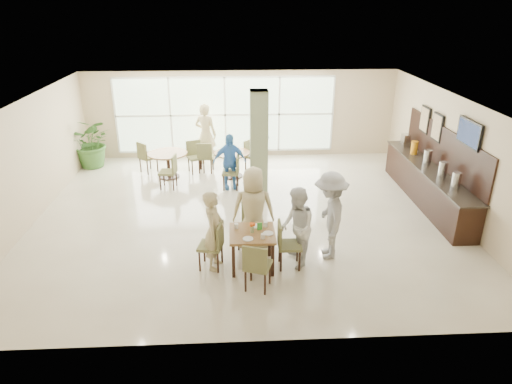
{
  "coord_description": "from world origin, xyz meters",
  "views": [
    {
      "loc": [
        -0.26,
        -10.07,
        4.91
      ],
      "look_at": [
        0.2,
        -1.2,
        1.1
      ],
      "focal_mm": 32.0,
      "sensor_mm": 36.0,
      "label": 1
    }
  ],
  "objects_px": {
    "adult_b": "(261,152)",
    "buffet_counter": "(428,182)",
    "teen_standing": "(330,216)",
    "round_table_left": "(168,158)",
    "teen_far": "(253,210)",
    "round_table_right": "(232,158)",
    "teen_right": "(297,228)",
    "adult_standing": "(206,134)",
    "teen_left": "(214,230)",
    "adult_a": "(229,162)",
    "potted_plant": "(92,142)",
    "main_table": "(252,237)"
  },
  "relations": [
    {
      "from": "teen_standing",
      "to": "teen_right",
      "type": "bearing_deg",
      "value": -63.71
    },
    {
      "from": "buffet_counter",
      "to": "adult_a",
      "type": "height_order",
      "value": "buffet_counter"
    },
    {
      "from": "teen_left",
      "to": "adult_standing",
      "type": "distance_m",
      "value": 6.09
    },
    {
      "from": "main_table",
      "to": "adult_a",
      "type": "relative_size",
      "value": 0.56
    },
    {
      "from": "main_table",
      "to": "round_table_right",
      "type": "distance_m",
      "value": 4.96
    },
    {
      "from": "main_table",
      "to": "teen_left",
      "type": "distance_m",
      "value": 0.75
    },
    {
      "from": "round_table_left",
      "to": "adult_a",
      "type": "xyz_separation_m",
      "value": [
        1.79,
        -0.94,
        0.19
      ]
    },
    {
      "from": "buffet_counter",
      "to": "teen_right",
      "type": "bearing_deg",
      "value": -143.17
    },
    {
      "from": "potted_plant",
      "to": "adult_b",
      "type": "bearing_deg",
      "value": -12.82
    },
    {
      "from": "teen_far",
      "to": "buffet_counter",
      "type": "bearing_deg",
      "value": -152.36
    },
    {
      "from": "teen_standing",
      "to": "adult_standing",
      "type": "xyz_separation_m",
      "value": [
        -2.74,
        5.78,
        0.06
      ]
    },
    {
      "from": "adult_standing",
      "to": "round_table_right",
      "type": "bearing_deg",
      "value": 146.98
    },
    {
      "from": "teen_left",
      "to": "round_table_left",
      "type": "bearing_deg",
      "value": 26.82
    },
    {
      "from": "main_table",
      "to": "adult_standing",
      "type": "bearing_deg",
      "value": 100.93
    },
    {
      "from": "teen_left",
      "to": "teen_far",
      "type": "distance_m",
      "value": 1.04
    },
    {
      "from": "teen_left",
      "to": "teen_standing",
      "type": "distance_m",
      "value": 2.31
    },
    {
      "from": "teen_right",
      "to": "main_table",
      "type": "bearing_deg",
      "value": -92.29
    },
    {
      "from": "teen_far",
      "to": "adult_standing",
      "type": "xyz_separation_m",
      "value": [
        -1.23,
        5.4,
        0.07
      ]
    },
    {
      "from": "round_table_right",
      "to": "adult_a",
      "type": "height_order",
      "value": "adult_a"
    },
    {
      "from": "buffet_counter",
      "to": "adult_standing",
      "type": "height_order",
      "value": "buffet_counter"
    },
    {
      "from": "teen_far",
      "to": "round_table_left",
      "type": "bearing_deg",
      "value": -59.39
    },
    {
      "from": "potted_plant",
      "to": "adult_b",
      "type": "height_order",
      "value": "same"
    },
    {
      "from": "teen_standing",
      "to": "adult_standing",
      "type": "height_order",
      "value": "adult_standing"
    },
    {
      "from": "round_table_left",
      "to": "teen_right",
      "type": "height_order",
      "value": "teen_right"
    },
    {
      "from": "round_table_left",
      "to": "round_table_right",
      "type": "relative_size",
      "value": 1.1
    },
    {
      "from": "round_table_right",
      "to": "adult_standing",
      "type": "height_order",
      "value": "adult_standing"
    },
    {
      "from": "teen_far",
      "to": "main_table",
      "type": "bearing_deg",
      "value": 87.8
    },
    {
      "from": "round_table_left",
      "to": "round_table_right",
      "type": "height_order",
      "value": "same"
    },
    {
      "from": "teen_far",
      "to": "adult_b",
      "type": "xyz_separation_m",
      "value": [
        0.42,
        4.15,
        -0.12
      ]
    },
    {
      "from": "round_table_right",
      "to": "teen_far",
      "type": "height_order",
      "value": "teen_far"
    },
    {
      "from": "buffet_counter",
      "to": "teen_right",
      "type": "relative_size",
      "value": 2.89
    },
    {
      "from": "round_table_left",
      "to": "teen_far",
      "type": "relative_size",
      "value": 0.64
    },
    {
      "from": "adult_a",
      "to": "adult_standing",
      "type": "distance_m",
      "value": 2.19
    },
    {
      "from": "round_table_left",
      "to": "adult_a",
      "type": "height_order",
      "value": "adult_a"
    },
    {
      "from": "buffet_counter",
      "to": "teen_standing",
      "type": "height_order",
      "value": "buffet_counter"
    },
    {
      "from": "round_table_right",
      "to": "teen_right",
      "type": "xyz_separation_m",
      "value": [
        1.23,
        -4.91,
        0.25
      ]
    },
    {
      "from": "round_table_left",
      "to": "round_table_right",
      "type": "xyz_separation_m",
      "value": [
        1.87,
        -0.04,
        -0.02
      ]
    },
    {
      "from": "round_table_right",
      "to": "adult_standing",
      "type": "distance_m",
      "value": 1.46
    },
    {
      "from": "buffet_counter",
      "to": "teen_left",
      "type": "relative_size",
      "value": 2.93
    },
    {
      "from": "teen_right",
      "to": "adult_standing",
      "type": "height_order",
      "value": "adult_standing"
    },
    {
      "from": "round_table_left",
      "to": "teen_right",
      "type": "xyz_separation_m",
      "value": [
        3.1,
        -4.95,
        0.23
      ]
    },
    {
      "from": "buffet_counter",
      "to": "teen_far",
      "type": "xyz_separation_m",
      "value": [
        -4.58,
        -2.15,
        0.35
      ]
    },
    {
      "from": "buffet_counter",
      "to": "teen_far",
      "type": "bearing_deg",
      "value": -154.8
    },
    {
      "from": "round_table_right",
      "to": "buffet_counter",
      "type": "distance_m",
      "value": 5.42
    },
    {
      "from": "teen_right",
      "to": "teen_standing",
      "type": "bearing_deg",
      "value": 108.17
    },
    {
      "from": "potted_plant",
      "to": "adult_a",
      "type": "xyz_separation_m",
      "value": [
        4.22,
        -1.98,
        -0.01
      ]
    },
    {
      "from": "round_table_left",
      "to": "buffet_counter",
      "type": "height_order",
      "value": "buffet_counter"
    },
    {
      "from": "adult_b",
      "to": "buffet_counter",
      "type": "bearing_deg",
      "value": 78.29
    },
    {
      "from": "teen_far",
      "to": "teen_right",
      "type": "xyz_separation_m",
      "value": [
        0.81,
        -0.67,
        -0.09
      ]
    },
    {
      "from": "buffet_counter",
      "to": "adult_standing",
      "type": "relative_size",
      "value": 2.43
    }
  ]
}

